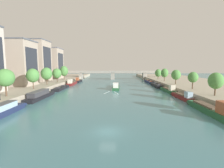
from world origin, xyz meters
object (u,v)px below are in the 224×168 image
object	(u,v)px
moored_boat_right_end	(157,85)
bridge_far	(113,74)
tree_right_nearest	(176,75)
barge_midriver	(116,86)
moored_boat_left_near	(79,81)
moored_boat_right_downstream	(211,109)
tree_left_end_of_row	(5,78)
moored_boat_right_near	(149,82)
tree_right_third	(165,73)
tree_left_midway	(47,74)
moored_boat_left_second	(4,110)
moored_boat_left_gap_after	(40,95)
tree_right_distant	(216,81)
tree_right_second	(193,77)
tree_left_nearest	(33,76)
tree_left_distant	(64,71)
tree_right_far	(158,73)
moored_boat_right_midway	(183,96)
tree_left_past_mid	(57,73)
moored_boat_right_second	(168,90)
moored_boat_left_upstream	(72,83)
moored_boat_left_far	(61,88)

from	to	relation	value
moored_boat_right_end	bridge_far	world-z (taller)	bridge_far
tree_right_nearest	barge_midriver	bearing A→B (deg)	176.44
moored_boat_left_near	bridge_far	xyz separation A→B (m)	(21.27, 19.73, 3.32)
moored_boat_right_downstream	moored_boat_right_end	bearing A→B (deg)	89.26
tree_left_end_of_row	barge_midriver	bearing A→B (deg)	46.22
moored_boat_right_downstream	moored_boat_right_end	world-z (taller)	moored_boat_right_downstream
moored_boat_right_near	tree_right_third	world-z (taller)	tree_right_third
moored_boat_right_downstream	tree_left_midway	world-z (taller)	tree_left_midway
moored_boat_left_second	moored_boat_left_near	distance (m)	67.38
barge_midriver	moored_boat_left_gap_after	world-z (taller)	barge_midriver
moored_boat_left_second	tree_right_distant	size ratio (longest dim) A/B	2.05
tree_right_second	moored_boat_right_downstream	bearing A→B (deg)	-106.95
moored_boat_left_gap_after	moored_boat_left_near	distance (m)	50.85
moored_boat_left_near	moored_boat_right_end	bearing A→B (deg)	-26.87
moored_boat_right_near	bridge_far	bearing A→B (deg)	132.75
moored_boat_left_gap_after	tree_left_nearest	xyz separation A→B (m)	(-4.84, 5.67, 5.74)
tree_left_distant	tree_right_far	size ratio (longest dim) A/B	1.31
moored_boat_left_gap_after	moored_boat_right_midway	distance (m)	43.86
moored_boat_left_gap_after	moored_boat_right_near	xyz separation A→B (m)	(44.07, 46.73, -0.46)
moored_boat_left_gap_after	tree_left_end_of_row	distance (m)	10.97
tree_right_nearest	tree_right_third	distance (m)	13.30
moored_boat_right_midway	tree_left_nearest	xyz separation A→B (m)	(-48.70, 6.18, 5.93)
moored_boat_right_near	tree_left_end_of_row	bearing A→B (deg)	-132.25
moored_boat_right_near	tree_left_past_mid	bearing A→B (deg)	-160.37
moored_boat_right_end	tree_right_third	bearing A→B (deg)	46.31
moored_boat_right_midway	moored_boat_right_second	distance (m)	13.33
moored_boat_right_second	tree_left_end_of_row	size ratio (longest dim) A/B	1.78
moored_boat_right_midway	moored_boat_left_upstream	bearing A→B (deg)	139.72
tree_left_midway	bridge_far	size ratio (longest dim) A/B	0.10
tree_right_nearest	tree_right_distant	bearing A→B (deg)	-90.39
moored_boat_right_near	tree_right_distant	xyz separation A→B (m)	(5.71, -53.07, 5.57)
moored_boat_left_gap_after	tree_right_third	xyz separation A→B (m)	(49.18, 34.45, 5.42)
barge_midriver	moored_boat_left_upstream	size ratio (longest dim) A/B	1.15
tree_right_nearest	tree_right_third	xyz separation A→B (m)	(-0.79, 13.27, 0.25)
moored_boat_left_second	tree_left_past_mid	xyz separation A→B (m)	(-5.18, 45.76, 5.43)
moored_boat_left_near	moored_boat_right_end	xyz separation A→B (m)	(43.17, -21.88, -0.27)
tree_right_far	tree_left_end_of_row	bearing A→B (deg)	-134.80
moored_boat_left_near	tree_right_far	xyz separation A→B (m)	(48.77, -3.23, 4.95)
moored_boat_right_midway	tree_right_nearest	bearing A→B (deg)	74.26
tree_right_third	tree_right_far	world-z (taller)	tree_right_third
moored_boat_left_second	tree_right_distant	distance (m)	50.91
tree_right_nearest	tree_right_third	bearing A→B (deg)	93.41
tree_left_nearest	tree_right_far	size ratio (longest dim) A/B	1.16
moored_boat_right_midway	moored_boat_right_near	xyz separation A→B (m)	(0.21, 47.24, -0.26)
moored_boat_left_gap_after	tree_left_past_mid	world-z (taller)	tree_left_past_mid
moored_boat_left_gap_after	moored_boat_left_far	distance (m)	19.93
moored_boat_right_second	moored_boat_left_far	bearing A→B (deg)	170.87
tree_left_midway	tree_right_distant	distance (m)	60.71
barge_midriver	tree_right_far	distance (m)	36.06
moored_boat_right_midway	tree_left_end_of_row	bearing A→B (deg)	-171.81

